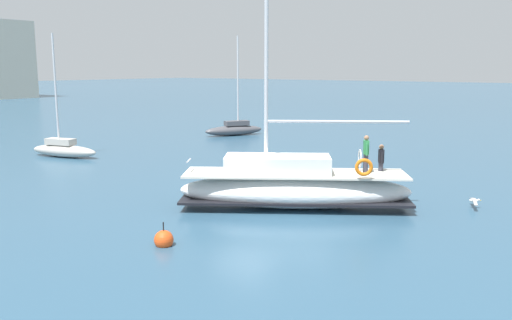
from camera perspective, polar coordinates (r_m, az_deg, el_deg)
ground_plane at (r=22.29m, az=-1.15°, el=-5.09°), size 400.00×400.00×0.00m
main_sailboat at (r=22.11m, az=3.98°, el=-2.81°), size 7.29×9.33×12.63m
moored_sloop_far at (r=45.68m, az=-2.34°, el=3.38°), size 5.20×3.53×8.38m
moored_cutter_left at (r=36.75m, az=-19.94°, el=1.16°), size 2.40×5.11×7.90m
seagull at (r=23.83m, az=22.35°, el=-4.02°), size 1.24×0.63×0.18m
mooring_buoy at (r=17.86m, az=-9.86°, el=-8.43°), size 0.64×0.64×0.92m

